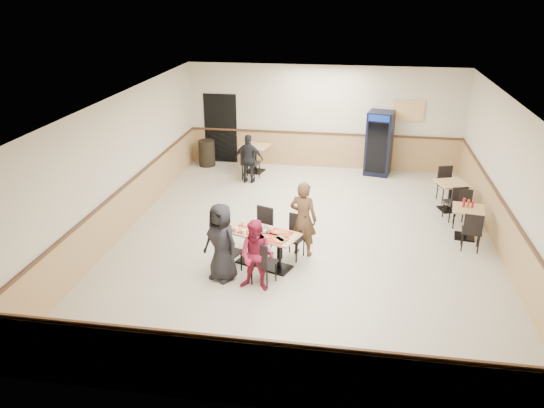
% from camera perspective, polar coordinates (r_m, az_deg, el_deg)
% --- Properties ---
extents(ground, '(10.00, 10.00, 0.00)m').
position_cam_1_polar(ground, '(11.50, 3.59, -3.80)').
color(ground, beige).
rests_on(ground, ground).
extents(room_shell, '(10.00, 10.00, 10.00)m').
position_cam_1_polar(room_shell, '(13.62, 12.20, 2.66)').
color(room_shell, silver).
rests_on(room_shell, ground).
extents(main_table, '(1.48, 1.10, 0.71)m').
position_cam_1_polar(main_table, '(10.25, -0.86, -4.28)').
color(main_table, black).
rests_on(main_table, ground).
extents(main_chairs, '(1.66, 1.88, 0.90)m').
position_cam_1_polar(main_chairs, '(10.28, -1.08, -4.33)').
color(main_chairs, black).
rests_on(main_chairs, ground).
extents(diner_woman_left, '(0.87, 0.76, 1.50)m').
position_cam_1_polar(diner_woman_left, '(9.73, -5.47, -4.11)').
color(diner_woman_left, black).
rests_on(diner_woman_left, ground).
extents(diner_woman_right, '(0.72, 0.59, 1.34)m').
position_cam_1_polar(diner_woman_right, '(9.39, -1.64, -5.60)').
color(diner_woman_right, maroon).
rests_on(diner_woman_right, ground).
extents(diner_man_opposite, '(0.65, 0.51, 1.56)m').
position_cam_1_polar(diner_man_opposite, '(10.57, 3.37, -1.59)').
color(diner_man_opposite, '#503622').
rests_on(diner_man_opposite, ground).
extents(lone_diner, '(0.80, 0.35, 1.36)m').
position_cam_1_polar(lone_diner, '(14.54, -2.51, 4.87)').
color(lone_diner, black).
rests_on(lone_diner, ground).
extents(tabletop_clutter, '(1.21, 0.79, 0.12)m').
position_cam_1_polar(tabletop_clutter, '(10.07, -0.89, -3.12)').
color(tabletop_clutter, '#B41F0C').
rests_on(tabletop_clutter, main_table).
extents(side_table_near, '(0.74, 0.74, 0.69)m').
position_cam_1_polar(side_table_near, '(12.11, 20.25, -1.43)').
color(side_table_near, black).
rests_on(side_table_near, ground).
extents(side_table_near_chair_south, '(0.47, 0.47, 0.88)m').
position_cam_1_polar(side_table_near_chair_south, '(11.62, 20.69, -2.63)').
color(side_table_near_chair_south, black).
rests_on(side_table_near_chair_south, ground).
extents(side_table_near_chair_north, '(0.47, 0.47, 0.88)m').
position_cam_1_polar(side_table_near_chair_north, '(12.62, 19.81, -0.51)').
color(side_table_near_chair_north, black).
rests_on(side_table_near_chair_north, ground).
extents(side_table_far, '(0.84, 0.84, 0.71)m').
position_cam_1_polar(side_table_far, '(13.46, 18.68, 1.25)').
color(side_table_far, black).
rests_on(side_table_far, ground).
extents(side_table_far_chair_south, '(0.53, 0.53, 0.90)m').
position_cam_1_polar(side_table_far_chair_south, '(12.95, 19.02, 0.25)').
color(side_table_far_chair_south, black).
rests_on(side_table_far_chair_south, ground).
extents(side_table_far_chair_north, '(0.53, 0.53, 0.90)m').
position_cam_1_polar(side_table_far_chair_north, '(14.00, 18.33, 2.01)').
color(side_table_far_chair_north, black).
rests_on(side_table_far_chair_north, ground).
extents(condiment_caddy, '(0.23, 0.06, 0.20)m').
position_cam_1_polar(condiment_caddy, '(12.03, 20.27, 0.06)').
color(condiment_caddy, red).
rests_on(condiment_caddy, side_table_near).
extents(back_table, '(0.88, 0.88, 0.79)m').
position_cam_1_polar(back_table, '(15.43, -1.84, 5.34)').
color(back_table, black).
rests_on(back_table, ground).
extents(back_table_chair_lone, '(0.55, 0.55, 1.01)m').
position_cam_1_polar(back_table_chair_lone, '(14.84, -2.30, 4.53)').
color(back_table_chair_lone, black).
rests_on(back_table_chair_lone, ground).
extents(pepsi_cooler, '(0.82, 0.82, 1.82)m').
position_cam_1_polar(pepsi_cooler, '(15.45, 11.45, 6.42)').
color(pepsi_cooler, black).
rests_on(pepsi_cooler, ground).
extents(trash_bin, '(0.49, 0.49, 0.78)m').
position_cam_1_polar(trash_bin, '(16.14, -7.03, 5.46)').
color(trash_bin, black).
rests_on(trash_bin, ground).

